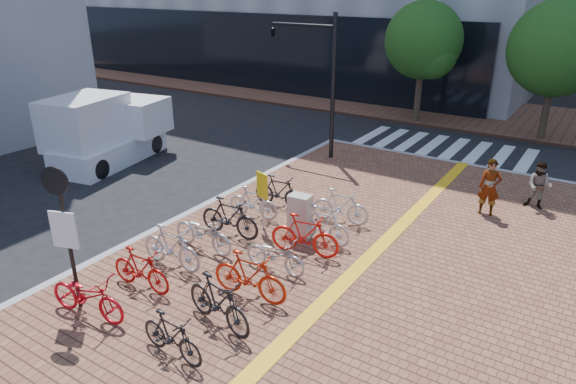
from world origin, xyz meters
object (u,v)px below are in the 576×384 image
Objects in this scene: bike_1 at (141,269)px; bike_10 at (275,255)px; bike_6 at (279,191)px; traffic_light_pole at (305,58)px; bike_3 at (203,232)px; utility_box at (300,217)px; bike_2 at (171,247)px; bike_4 at (229,217)px; bike_8 at (218,302)px; bike_13 at (340,206)px; pedestrian_b at (539,186)px; bike_5 at (253,202)px; bike_9 at (249,276)px; bike_11 at (305,235)px; bike_7 at (172,336)px; bike_12 at (323,225)px; notice_sign at (63,222)px; bike_0 at (87,296)px; pedestrian_a at (490,187)px; box_truck at (106,131)px.

bike_10 is (2.19, 2.39, -0.07)m from bike_1.
bike_6 is 6.74m from traffic_light_pole.
bike_3 is 1.50× the size of utility_box.
bike_4 reaches higher than bike_2.
bike_8 is at bearing -148.34° from bike_4.
pedestrian_b is (4.77, 4.39, 0.23)m from bike_13.
bike_9 is (2.53, -3.55, 0.08)m from bike_5.
bike_11 reaches higher than bike_13.
bike_7 is 0.90× the size of bike_13.
bike_12 is 0.52× the size of notice_sign.
bike_10 is (2.16, -0.88, -0.13)m from bike_4.
bike_0 is 1.67m from notice_sign.
traffic_light_pole is at bearing 10.34° from bike_2.
traffic_light_pole is at bearing 12.26° from bike_4.
bike_12 is 7.37m from pedestrian_b.
bike_5 is 2.65m from bike_13.
pedestrian_a is 0.53× the size of notice_sign.
bike_6 is (0.11, 3.50, 0.01)m from bike_3.
bike_11 is at bearing -179.90° from bike_12.
bike_10 is 3.35m from bike_13.
pedestrian_b is at bearing -49.64° from bike_4.
bike_6 is 0.98× the size of bike_13.
bike_10 is at bearing -18.43° from box_truck.
bike_12 is 8.85m from traffic_light_pole.
box_truck reaches higher than bike_13.
bike_3 is at bearing 106.37° from bike_11.
bike_4 is at bearing -3.46° from bike_1.
pedestrian_b is 16.01m from box_truck.
bike_13 is at bearing -148.13° from pedestrian_a.
bike_9 is 0.34× the size of traffic_light_pole.
bike_7 is 0.89× the size of pedestrian_a.
bike_4 is 3.21m from bike_9.
pedestrian_b reaches higher than bike_9.
bike_2 is 9.61m from box_truck.
box_truck reaches higher than bike_8.
pedestrian_a is at bearing -28.60° from bike_9.
bike_2 is 1.10× the size of bike_10.
bike_6 is 8.25m from pedestrian_b.
bike_9 is 8.45m from pedestrian_a.
bike_11 is 0.97m from utility_box.
bike_4 is 1.12× the size of bike_10.
bike_6 is 0.90× the size of bike_8.
pedestrian_b reaches higher than bike_6.
notice_sign reaches higher than utility_box.
pedestrian_a is (5.86, 6.55, 0.38)m from bike_3.
bike_1 is 0.89× the size of bike_8.
bike_12 is (2.42, 4.39, 0.00)m from bike_1.
bike_12 is at bearing -103.66° from bike_5.
bike_13 is at bearing -29.02° from bike_2.
bike_3 is 1.03m from bike_4.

